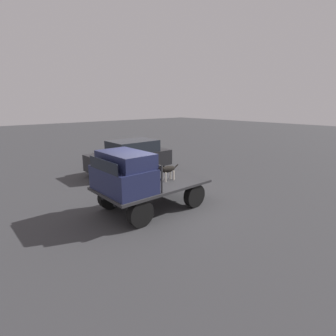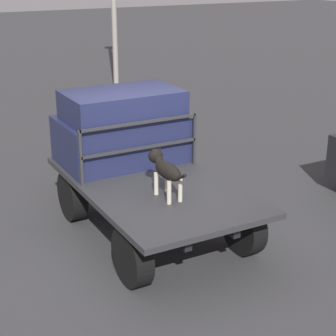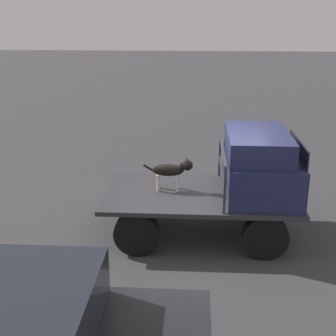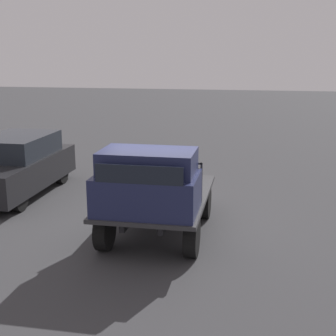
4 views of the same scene
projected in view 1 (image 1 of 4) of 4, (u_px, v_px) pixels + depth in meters
The scene contains 6 objects.
ground_plane at pixel (153, 207), 8.71m from camera, with size 80.00×80.00×0.00m, color #38383A.
flatbed_truck at pixel (152, 190), 8.57m from camera, with size 3.54×2.02×0.84m.
truck_cab at pixel (124, 173), 7.70m from camera, with size 1.27×1.90×1.15m.
truck_headboard at pixel (143, 169), 8.14m from camera, with size 0.04×1.90×0.82m.
dog at pixel (166, 170), 8.69m from camera, with size 0.96×0.23×0.63m.
parked_sedan at pixel (131, 157), 12.98m from camera, with size 4.08×1.77×1.59m.
Camera 1 is at (4.99, 6.45, 3.38)m, focal length 28.00 mm.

